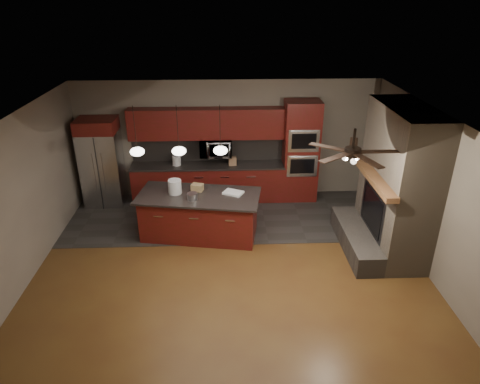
{
  "coord_description": "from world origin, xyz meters",
  "views": [
    {
      "loc": [
        -0.08,
        -6.64,
        4.6
      ],
      "look_at": [
        0.2,
        0.6,
        1.17
      ],
      "focal_mm": 32.0,
      "sensor_mm": 36.0,
      "label": 1
    }
  ],
  "objects_px": {
    "counter_bucket": "(177,160)",
    "counter_box": "(232,161)",
    "cardboard_box": "(197,187)",
    "white_bucket": "(175,187)",
    "paint_tray": "(233,193)",
    "oven_tower": "(301,152)",
    "kitchen_island": "(199,215)",
    "refrigerator": "(102,162)",
    "paint_can": "(192,196)",
    "microwave": "(216,147)"
  },
  "relations": [
    {
      "from": "refrigerator",
      "to": "counter_box",
      "type": "bearing_deg",
      "value": 0.6
    },
    {
      "from": "refrigerator",
      "to": "white_bucket",
      "type": "xyz_separation_m",
      "value": [
        1.82,
        -1.5,
        0.04
      ]
    },
    {
      "from": "counter_bucket",
      "to": "cardboard_box",
      "type": "bearing_deg",
      "value": -69.45
    },
    {
      "from": "microwave",
      "to": "paint_tray",
      "type": "bearing_deg",
      "value": -78.02
    },
    {
      "from": "refrigerator",
      "to": "counter_bucket",
      "type": "distance_m",
      "value": 1.7
    },
    {
      "from": "microwave",
      "to": "refrigerator",
      "type": "distance_m",
      "value": 2.63
    },
    {
      "from": "oven_tower",
      "to": "refrigerator",
      "type": "bearing_deg",
      "value": -179.08
    },
    {
      "from": "oven_tower",
      "to": "refrigerator",
      "type": "height_order",
      "value": "oven_tower"
    },
    {
      "from": "kitchen_island",
      "to": "cardboard_box",
      "type": "relative_size",
      "value": 11.37
    },
    {
      "from": "refrigerator",
      "to": "paint_can",
      "type": "height_order",
      "value": "refrigerator"
    },
    {
      "from": "paint_can",
      "to": "counter_bucket",
      "type": "distance_m",
      "value": 1.94
    },
    {
      "from": "refrigerator",
      "to": "kitchen_island",
      "type": "height_order",
      "value": "refrigerator"
    },
    {
      "from": "oven_tower",
      "to": "kitchen_island",
      "type": "relative_size",
      "value": 0.93
    },
    {
      "from": "cardboard_box",
      "to": "paint_tray",
      "type": "bearing_deg",
      "value": 5.69
    },
    {
      "from": "oven_tower",
      "to": "counter_bucket",
      "type": "distance_m",
      "value": 2.9
    },
    {
      "from": "counter_box",
      "to": "refrigerator",
      "type": "bearing_deg",
      "value": 174.59
    },
    {
      "from": "kitchen_island",
      "to": "counter_box",
      "type": "distance_m",
      "value": 1.86
    },
    {
      "from": "paint_tray",
      "to": "cardboard_box",
      "type": "relative_size",
      "value": 1.67
    },
    {
      "from": "paint_tray",
      "to": "counter_box",
      "type": "bearing_deg",
      "value": 116.36
    },
    {
      "from": "counter_bucket",
      "to": "counter_box",
      "type": "distance_m",
      "value": 1.3
    },
    {
      "from": "microwave",
      "to": "paint_can",
      "type": "distance_m",
      "value": 2.0
    },
    {
      "from": "refrigerator",
      "to": "paint_can",
      "type": "bearing_deg",
      "value": -39.49
    },
    {
      "from": "paint_tray",
      "to": "cardboard_box",
      "type": "height_order",
      "value": "cardboard_box"
    },
    {
      "from": "microwave",
      "to": "paint_tray",
      "type": "height_order",
      "value": "microwave"
    },
    {
      "from": "microwave",
      "to": "white_bucket",
      "type": "height_order",
      "value": "microwave"
    },
    {
      "from": "microwave",
      "to": "kitchen_island",
      "type": "height_order",
      "value": "microwave"
    },
    {
      "from": "counter_bucket",
      "to": "counter_box",
      "type": "relative_size",
      "value": 1.15
    },
    {
      "from": "cardboard_box",
      "to": "counter_box",
      "type": "distance_m",
      "value": 1.61
    },
    {
      "from": "paint_tray",
      "to": "counter_bucket",
      "type": "xyz_separation_m",
      "value": [
        -1.28,
        1.65,
        0.07
      ]
    },
    {
      "from": "oven_tower",
      "to": "microwave",
      "type": "height_order",
      "value": "oven_tower"
    },
    {
      "from": "kitchen_island",
      "to": "paint_tray",
      "type": "height_order",
      "value": "paint_tray"
    },
    {
      "from": "counter_bucket",
      "to": "oven_tower",
      "type": "bearing_deg",
      "value": -0.15
    },
    {
      "from": "counter_bucket",
      "to": "counter_box",
      "type": "height_order",
      "value": "counter_bucket"
    },
    {
      "from": "refrigerator",
      "to": "paint_tray",
      "type": "xyz_separation_m",
      "value": [
        2.98,
        -1.56,
        -0.08
      ]
    },
    {
      "from": "white_bucket",
      "to": "counter_box",
      "type": "xyz_separation_m",
      "value": [
        1.18,
        1.54,
        -0.06
      ]
    },
    {
      "from": "white_bucket",
      "to": "counter_box",
      "type": "bearing_deg",
      "value": 52.5
    },
    {
      "from": "oven_tower",
      "to": "paint_tray",
      "type": "bearing_deg",
      "value": -134.6
    },
    {
      "from": "refrigerator",
      "to": "kitchen_island",
      "type": "distance_m",
      "value": 2.85
    },
    {
      "from": "refrigerator",
      "to": "paint_can",
      "type": "distance_m",
      "value": 2.82
    },
    {
      "from": "kitchen_island",
      "to": "counter_bucket",
      "type": "relative_size",
      "value": 11.36
    },
    {
      "from": "refrigerator",
      "to": "paint_tray",
      "type": "relative_size",
      "value": 5.44
    },
    {
      "from": "white_bucket",
      "to": "cardboard_box",
      "type": "height_order",
      "value": "white_bucket"
    },
    {
      "from": "counter_bucket",
      "to": "refrigerator",
      "type": "bearing_deg",
      "value": -177.26
    },
    {
      "from": "kitchen_island",
      "to": "paint_tray",
      "type": "distance_m",
      "value": 0.84
    },
    {
      "from": "oven_tower",
      "to": "kitchen_island",
      "type": "distance_m",
      "value": 2.94
    },
    {
      "from": "white_bucket",
      "to": "counter_bucket",
      "type": "xyz_separation_m",
      "value": [
        -0.12,
        1.59,
        -0.05
      ]
    },
    {
      "from": "oven_tower",
      "to": "kitchen_island",
      "type": "bearing_deg",
      "value": -144.01
    },
    {
      "from": "white_bucket",
      "to": "cardboard_box",
      "type": "bearing_deg",
      "value": 13.44
    },
    {
      "from": "paint_can",
      "to": "paint_tray",
      "type": "xyz_separation_m",
      "value": [
        0.8,
        0.23,
        -0.05
      ]
    },
    {
      "from": "oven_tower",
      "to": "counter_bucket",
      "type": "bearing_deg",
      "value": 179.85
    }
  ]
}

